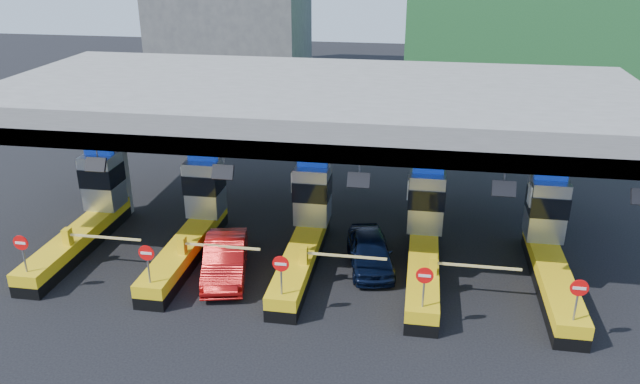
# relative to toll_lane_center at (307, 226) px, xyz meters

# --- Properties ---
(ground) EXTENTS (120.00, 120.00, 0.00)m
(ground) POSITION_rel_toll_lane_center_xyz_m (-0.00, -0.28, -1.40)
(ground) COLOR black
(ground) RESTS_ON ground
(toll_canopy) EXTENTS (28.00, 12.09, 7.00)m
(toll_canopy) POSITION_rel_toll_lane_center_xyz_m (-0.00, 2.59, 4.74)
(toll_canopy) COLOR slate
(toll_canopy) RESTS_ON ground
(toll_lane_far_left) EXTENTS (4.43, 8.00, 4.16)m
(toll_lane_far_left) POSITION_rel_toll_lane_center_xyz_m (-10.00, 0.00, 0.00)
(toll_lane_far_left) COLOR black
(toll_lane_far_left) RESTS_ON ground
(toll_lane_left) EXTENTS (4.43, 8.00, 4.16)m
(toll_lane_left) POSITION_rel_toll_lane_center_xyz_m (-5.00, 0.00, 0.00)
(toll_lane_left) COLOR black
(toll_lane_left) RESTS_ON ground
(toll_lane_center) EXTENTS (4.43, 8.00, 4.16)m
(toll_lane_center) POSITION_rel_toll_lane_center_xyz_m (0.00, 0.00, 0.00)
(toll_lane_center) COLOR black
(toll_lane_center) RESTS_ON ground
(toll_lane_right) EXTENTS (4.43, 8.00, 4.16)m
(toll_lane_right) POSITION_rel_toll_lane_center_xyz_m (5.00, 0.00, 0.00)
(toll_lane_right) COLOR black
(toll_lane_right) RESTS_ON ground
(toll_lane_far_right) EXTENTS (4.43, 8.00, 4.16)m
(toll_lane_far_right) POSITION_rel_toll_lane_center_xyz_m (10.00, 0.00, 0.00)
(toll_lane_far_right) COLOR black
(toll_lane_far_right) RESTS_ON ground
(van) EXTENTS (2.58, 4.55, 1.46)m
(van) POSITION_rel_toll_lane_center_xyz_m (2.79, -0.54, -0.67)
(van) COLOR black
(van) RESTS_ON ground
(red_car) EXTENTS (2.63, 4.88, 1.53)m
(red_car) POSITION_rel_toll_lane_center_xyz_m (-2.95, -2.25, -0.63)
(red_car) COLOR #9F0D0C
(red_car) RESTS_ON ground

